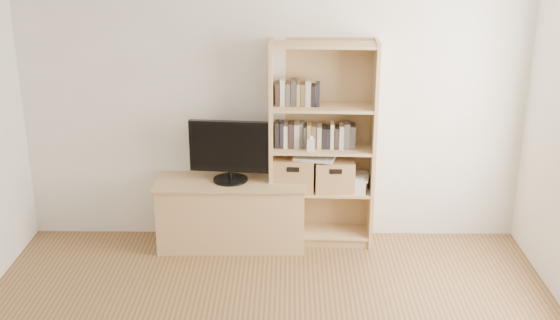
{
  "coord_description": "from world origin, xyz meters",
  "views": [
    {
      "loc": [
        0.15,
        -3.56,
        2.87
      ],
      "look_at": [
        0.07,
        1.9,
        0.94
      ],
      "focal_mm": 45.0,
      "sensor_mm": 36.0,
      "label": 1
    }
  ],
  "objects_px": {
    "bookshelf": "(322,145)",
    "television": "(230,151)",
    "baby_monitor": "(311,145)",
    "laptop": "(315,157)",
    "basket_left": "(294,173)",
    "tv_stand": "(231,214)",
    "basket_right": "(334,175)"
  },
  "relations": [
    {
      "from": "television",
      "to": "baby_monitor",
      "type": "relative_size",
      "value": 6.19
    },
    {
      "from": "laptop",
      "to": "bookshelf",
      "type": "bearing_deg",
      "value": 31.7
    },
    {
      "from": "television",
      "to": "basket_right",
      "type": "height_order",
      "value": "television"
    },
    {
      "from": "basket_left",
      "to": "tv_stand",
      "type": "bearing_deg",
      "value": -167.48
    },
    {
      "from": "basket_right",
      "to": "laptop",
      "type": "relative_size",
      "value": 0.98
    },
    {
      "from": "tv_stand",
      "to": "laptop",
      "type": "distance_m",
      "value": 0.92
    },
    {
      "from": "bookshelf",
      "to": "basket_right",
      "type": "relative_size",
      "value": 5.41
    },
    {
      "from": "bookshelf",
      "to": "laptop",
      "type": "distance_m",
      "value": 0.12
    },
    {
      "from": "baby_monitor",
      "to": "basket_right",
      "type": "xyz_separation_m",
      "value": [
        0.22,
        0.09,
        -0.31
      ]
    },
    {
      "from": "bookshelf",
      "to": "baby_monitor",
      "type": "distance_m",
      "value": 0.15
    },
    {
      "from": "tv_stand",
      "to": "television",
      "type": "distance_m",
      "value": 0.6
    },
    {
      "from": "television",
      "to": "laptop",
      "type": "height_order",
      "value": "television"
    },
    {
      "from": "tv_stand",
      "to": "baby_monitor",
      "type": "bearing_deg",
      "value": -2.78
    },
    {
      "from": "bookshelf",
      "to": "baby_monitor",
      "type": "xyz_separation_m",
      "value": [
        -0.11,
        -0.1,
        0.04
      ]
    },
    {
      "from": "tv_stand",
      "to": "laptop",
      "type": "relative_size",
      "value": 3.7
    },
    {
      "from": "baby_monitor",
      "to": "basket_right",
      "type": "relative_size",
      "value": 0.34
    },
    {
      "from": "baby_monitor",
      "to": "laptop",
      "type": "height_order",
      "value": "baby_monitor"
    },
    {
      "from": "basket_right",
      "to": "baby_monitor",
      "type": "bearing_deg",
      "value": -158.48
    },
    {
      "from": "bookshelf",
      "to": "baby_monitor",
      "type": "relative_size",
      "value": 16.11
    },
    {
      "from": "television",
      "to": "basket_left",
      "type": "relative_size",
      "value": 1.98
    },
    {
      "from": "television",
      "to": "laptop",
      "type": "bearing_deg",
      "value": 10.17
    },
    {
      "from": "tv_stand",
      "to": "basket_left",
      "type": "distance_m",
      "value": 0.68
    },
    {
      "from": "baby_monitor",
      "to": "basket_right",
      "type": "bearing_deg",
      "value": 31.81
    },
    {
      "from": "tv_stand",
      "to": "television",
      "type": "bearing_deg",
      "value": -1.11
    },
    {
      "from": "tv_stand",
      "to": "basket_right",
      "type": "relative_size",
      "value": 3.79
    },
    {
      "from": "baby_monitor",
      "to": "basket_right",
      "type": "height_order",
      "value": "baby_monitor"
    },
    {
      "from": "bookshelf",
      "to": "television",
      "type": "bearing_deg",
      "value": -172.4
    },
    {
      "from": "bookshelf",
      "to": "television",
      "type": "distance_m",
      "value": 0.82
    },
    {
      "from": "basket_right",
      "to": "bookshelf",
      "type": "bearing_deg",
      "value": 174.57
    },
    {
      "from": "laptop",
      "to": "basket_left",
      "type": "bearing_deg",
      "value": -173.7
    },
    {
      "from": "baby_monitor",
      "to": "tv_stand",
      "type": "bearing_deg",
      "value": -172.13
    },
    {
      "from": "bookshelf",
      "to": "television",
      "type": "xyz_separation_m",
      "value": [
        -0.81,
        -0.08,
        -0.03
      ]
    }
  ]
}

